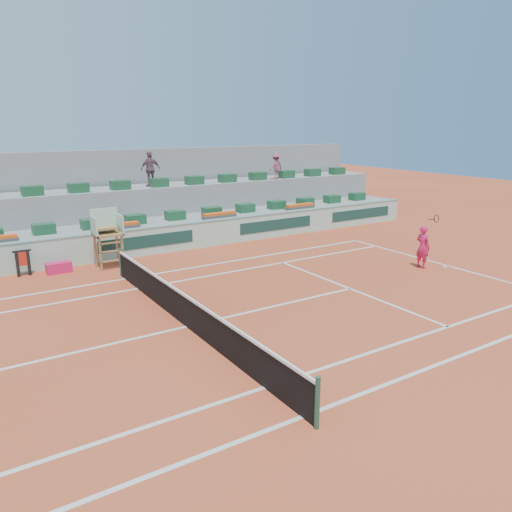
# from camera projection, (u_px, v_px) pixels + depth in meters

# --- Properties ---
(ground) EXTENTS (90.00, 90.00, 0.00)m
(ground) POSITION_uv_depth(u_px,v_px,m) (187.00, 327.00, 14.50)
(ground) COLOR #A93D20
(ground) RESTS_ON ground
(seating_tier_lower) EXTENTS (36.00, 4.00, 1.20)m
(seating_tier_lower) POSITION_uv_depth(u_px,v_px,m) (88.00, 238.00, 23.06)
(seating_tier_lower) COLOR gray
(seating_tier_lower) RESTS_ON ground
(seating_tier_upper) EXTENTS (36.00, 2.40, 2.60)m
(seating_tier_upper) POSITION_uv_depth(u_px,v_px,m) (78.00, 218.00, 24.18)
(seating_tier_upper) COLOR gray
(seating_tier_upper) RESTS_ON ground
(stadium_back_wall) EXTENTS (36.00, 0.40, 4.40)m
(stadium_back_wall) POSITION_uv_depth(u_px,v_px,m) (69.00, 195.00, 25.26)
(stadium_back_wall) COLOR gray
(stadium_back_wall) RESTS_ON ground
(player_bag) EXTENTS (0.96, 0.43, 0.43)m
(player_bag) POSITION_uv_depth(u_px,v_px,m) (59.00, 268.00, 19.69)
(player_bag) COLOR #D41B59
(player_bag) RESTS_ON ground
(spectator_mid) EXTENTS (1.07, 0.51, 1.78)m
(spectator_mid) POSITION_uv_depth(u_px,v_px,m) (150.00, 169.00, 25.29)
(spectator_mid) COLOR #764F5D
(spectator_mid) RESTS_ON seating_tier_upper
(spectator_right) EXTENTS (1.06, 0.75, 1.49)m
(spectator_right) POSITION_uv_depth(u_px,v_px,m) (276.00, 166.00, 28.77)
(spectator_right) COLOR #934958
(spectator_right) RESTS_ON seating_tier_upper
(court_lines) EXTENTS (23.89, 11.09, 0.01)m
(court_lines) POSITION_uv_depth(u_px,v_px,m) (187.00, 327.00, 14.50)
(court_lines) COLOR silver
(court_lines) RESTS_ON ground
(tennis_net) EXTENTS (0.10, 11.97, 1.10)m
(tennis_net) POSITION_uv_depth(u_px,v_px,m) (186.00, 310.00, 14.37)
(tennis_net) COLOR black
(tennis_net) RESTS_ON ground
(advertising_hoarding) EXTENTS (36.00, 0.34, 1.26)m
(advertising_hoarding) POSITION_uv_depth(u_px,v_px,m) (102.00, 247.00, 21.27)
(advertising_hoarding) COLOR #ABD7BE
(advertising_hoarding) RESTS_ON ground
(umpire_chair) EXTENTS (1.10, 0.90, 2.40)m
(umpire_chair) POSITION_uv_depth(u_px,v_px,m) (107.00, 230.00, 20.21)
(umpire_chair) COLOR olive
(umpire_chair) RESTS_ON ground
(seat_row_lower) EXTENTS (32.90, 0.60, 0.44)m
(seat_row_lower) POSITION_uv_depth(u_px,v_px,m) (92.00, 224.00, 22.12)
(seat_row_lower) COLOR #1A4F2C
(seat_row_lower) RESTS_ON seating_tier_lower
(seat_row_upper) EXTENTS (32.90, 0.60, 0.44)m
(seat_row_upper) POSITION_uv_depth(u_px,v_px,m) (78.00, 188.00, 23.31)
(seat_row_upper) COLOR #1A4F2C
(seat_row_upper) RESTS_ON seating_tier_upper
(flower_planters) EXTENTS (26.80, 0.36, 0.28)m
(flower_planters) POSITION_uv_depth(u_px,v_px,m) (60.00, 233.00, 20.71)
(flower_planters) COLOR #484848
(flower_planters) RESTS_ON seating_tier_lower
(towel_rack) EXTENTS (0.67, 0.11, 1.03)m
(towel_rack) POSITION_uv_depth(u_px,v_px,m) (23.00, 261.00, 19.19)
(towel_rack) COLOR black
(towel_rack) RESTS_ON ground
(tennis_player) EXTENTS (0.42, 0.88, 2.28)m
(tennis_player) POSITION_uv_depth(u_px,v_px,m) (423.00, 247.00, 20.25)
(tennis_player) COLOR #D41B59
(tennis_player) RESTS_ON ground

